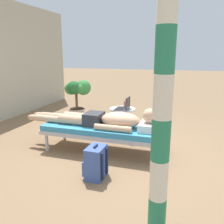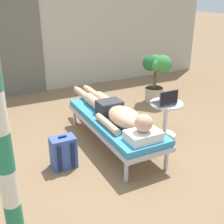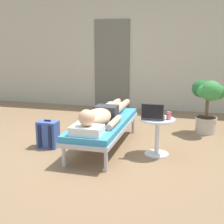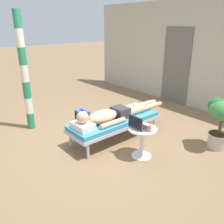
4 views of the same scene
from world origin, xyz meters
name	(u,v)px [view 2 (image 2 of 4)]	position (x,y,z in m)	size (l,w,h in m)	color
ground_plane	(115,152)	(0.00, 0.00, 0.00)	(40.00, 40.00, 0.00)	#846647
house_wall_back	(50,25)	(0.08, 3.07, 1.35)	(7.60, 0.20, 2.70)	#B2AD99
house_door_panel	(21,45)	(-0.56, 2.96, 1.02)	(0.84, 0.03, 2.04)	#625F54
lounge_chair	(114,122)	(0.08, 0.19, 0.35)	(0.66, 1.87, 0.42)	#B7B7BC
person_reclining	(116,112)	(0.08, 0.14, 0.52)	(0.53, 2.17, 0.32)	white
side_table	(166,113)	(0.88, 0.10, 0.36)	(0.48, 0.48, 0.52)	silver
laptop	(166,101)	(0.82, 0.04, 0.58)	(0.31, 0.24, 0.23)	#4C4C51
drink_glass	(176,98)	(1.03, 0.08, 0.58)	(0.06, 0.06, 0.11)	#D86672
backpack	(63,152)	(-0.73, -0.02, 0.20)	(0.30, 0.26, 0.42)	#3F59A5
potted_plant	(156,71)	(1.57, 1.35, 0.62)	(0.56, 0.58, 0.93)	#BFB29E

